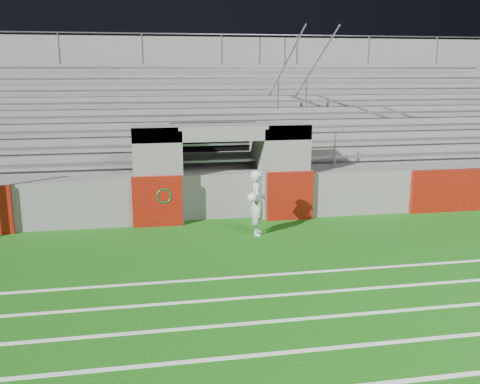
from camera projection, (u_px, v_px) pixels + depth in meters
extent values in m
plane|color=#14540E|center=(246.00, 259.00, 11.66)|extent=(90.00, 90.00, 0.00)
cube|color=white|center=(298.00, 351.00, 7.83)|extent=(28.00, 0.09, 0.01)
cube|color=white|center=(280.00, 321.00, 8.79)|extent=(28.00, 0.09, 0.01)
cube|color=white|center=(267.00, 296.00, 9.75)|extent=(28.00, 0.09, 0.01)
cube|color=white|center=(255.00, 276.00, 10.70)|extent=(28.00, 0.09, 0.01)
cube|color=slate|center=(479.00, 187.00, 15.92)|extent=(10.60, 0.35, 1.25)
cube|color=slate|center=(156.00, 174.00, 14.42)|extent=(1.20, 1.00, 2.60)
cube|color=slate|center=(285.00, 170.00, 15.05)|extent=(1.20, 1.00, 2.60)
cube|color=black|center=(214.00, 163.00, 16.38)|extent=(2.60, 0.20, 2.50)
cube|color=slate|center=(179.00, 171.00, 15.12)|extent=(0.10, 2.20, 2.50)
cube|color=slate|center=(258.00, 168.00, 15.52)|extent=(0.10, 2.20, 2.50)
cube|color=slate|center=(222.00, 132.00, 14.49)|extent=(4.80, 1.00, 0.40)
cube|color=slate|center=(205.00, 156.00, 18.46)|extent=(26.00, 8.00, 0.20)
cube|color=slate|center=(206.00, 174.00, 18.60)|extent=(26.00, 8.00, 1.05)
cube|color=#641008|center=(157.00, 201.00, 14.03)|extent=(1.30, 0.15, 1.35)
cube|color=#641008|center=(290.00, 196.00, 14.66)|extent=(1.30, 0.15, 1.35)
cube|color=#641008|center=(446.00, 191.00, 15.49)|extent=(2.20, 0.15, 1.25)
cube|color=gray|center=(217.00, 160.00, 15.58)|extent=(23.00, 0.28, 0.06)
cube|color=slate|center=(213.00, 157.00, 16.41)|extent=(24.00, 0.75, 0.38)
cube|color=gray|center=(214.00, 144.00, 16.22)|extent=(23.00, 0.28, 0.06)
cube|color=slate|center=(210.00, 147.00, 17.08)|extent=(24.00, 0.75, 0.76)
cube|color=gray|center=(210.00, 129.00, 16.86)|extent=(23.00, 0.28, 0.06)
cube|color=slate|center=(207.00, 139.00, 17.76)|extent=(24.00, 0.75, 1.14)
cube|color=gray|center=(207.00, 115.00, 17.49)|extent=(23.00, 0.28, 0.06)
cube|color=slate|center=(205.00, 131.00, 18.44)|extent=(24.00, 0.75, 1.52)
cube|color=gray|center=(204.00, 102.00, 18.13)|extent=(23.00, 0.28, 0.06)
cube|color=slate|center=(202.00, 123.00, 19.12)|extent=(24.00, 0.75, 1.90)
cube|color=gray|center=(202.00, 90.00, 18.76)|extent=(23.00, 0.28, 0.06)
cube|color=slate|center=(200.00, 116.00, 19.79)|extent=(24.00, 0.75, 2.28)
cube|color=gray|center=(199.00, 79.00, 19.40)|extent=(23.00, 0.28, 0.06)
cube|color=slate|center=(197.00, 109.00, 20.47)|extent=(24.00, 0.75, 2.66)
cube|color=gray|center=(197.00, 68.00, 20.03)|extent=(23.00, 0.28, 0.06)
cube|color=slate|center=(196.00, 107.00, 21.10)|extent=(26.00, 0.60, 5.29)
cylinder|color=#A5A8AD|center=(303.00, 150.00, 15.70)|extent=(0.05, 0.05, 1.00)
cylinder|color=#A5A8AD|center=(278.00, 93.00, 18.24)|extent=(0.05, 0.05, 1.00)
cylinder|color=#A5A8AD|center=(260.00, 51.00, 20.78)|extent=(0.05, 0.05, 1.00)
cylinder|color=#A5A8AD|center=(278.00, 78.00, 18.13)|extent=(0.05, 6.02, 3.08)
cylinder|color=#A5A8AD|center=(335.00, 149.00, 15.87)|extent=(0.05, 0.05, 1.00)
cylinder|color=#A5A8AD|center=(306.00, 93.00, 18.41)|extent=(0.05, 0.05, 1.00)
cylinder|color=#A5A8AD|center=(284.00, 51.00, 20.96)|extent=(0.05, 0.05, 1.00)
cylinder|color=#A5A8AD|center=(307.00, 78.00, 18.30)|extent=(0.05, 6.02, 3.08)
cylinder|color=#A5A8AD|center=(59.00, 48.00, 19.45)|extent=(0.05, 0.05, 1.10)
cylinder|color=#A5A8AD|center=(142.00, 48.00, 19.98)|extent=(0.05, 0.05, 1.10)
cylinder|color=#A5A8AD|center=(221.00, 49.00, 20.51)|extent=(0.05, 0.05, 1.10)
cylinder|color=#A5A8AD|center=(297.00, 50.00, 21.03)|extent=(0.05, 0.05, 1.10)
cylinder|color=#A5A8AD|center=(368.00, 50.00, 21.56)|extent=(0.05, 0.05, 1.10)
cylinder|color=#A5A8AD|center=(437.00, 51.00, 22.09)|extent=(0.05, 0.05, 1.10)
cylinder|color=#A5A8AD|center=(195.00, 34.00, 20.21)|extent=(24.00, 0.05, 0.05)
imported|color=silver|center=(258.00, 203.00, 13.29)|extent=(0.51, 0.67, 1.64)
sphere|color=white|center=(253.00, 197.00, 12.97)|extent=(0.24, 0.24, 0.24)
torus|color=#0B390F|center=(164.00, 198.00, 14.04)|extent=(0.60, 0.11, 0.60)
torus|color=#0C401C|center=(164.00, 196.00, 13.98)|extent=(0.45, 0.09, 0.45)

